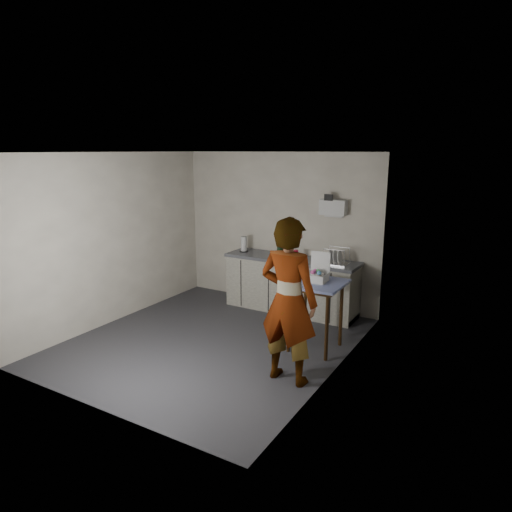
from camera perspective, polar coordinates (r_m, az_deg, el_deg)
The scene contains 15 objects.
ground at distance 6.56m, azimuth -5.50°, elevation -10.56°, with size 4.00×4.00×0.00m, color #2D2D33.
wall_back at distance 7.82m, azimuth 2.82°, elevation 3.34°, with size 3.60×0.02×2.60m, color beige.
wall_right at distance 5.33m, azimuth 10.02°, elevation -1.53°, with size 0.02×4.00×2.60m, color beige.
wall_left at distance 7.34m, azimuth -17.18°, elevation 2.10°, with size 0.02×4.00×2.60m, color beige.
ceiling at distance 6.01m, azimuth -6.06°, elevation 12.72°, with size 3.60×4.00×0.01m, color silver.
kitchen_counter at distance 7.60m, azimuth 4.41°, elevation -3.76°, with size 2.24×0.62×0.91m.
wall_shelf at distance 7.29m, azimuth 9.62°, elevation 6.00°, with size 0.42×0.18×0.37m.
side_table at distance 6.08m, azimuth 7.52°, elevation -4.33°, with size 0.73×0.73×0.94m.
standing_man at distance 5.18m, azimuth 4.07°, elevation -5.67°, with size 0.71×0.46×1.93m, color #B2A593.
soap_bottle at distance 7.44m, azimuth 2.99°, elevation 0.83°, with size 0.10×0.11×0.27m, color black.
soda_can at distance 7.41m, azimuth 5.01°, elevation 0.21°, with size 0.07×0.07×0.14m, color red.
dark_bottle at distance 7.53m, azimuth 3.48°, elevation 0.95°, with size 0.08×0.08×0.27m, color black.
paper_towel at distance 7.87m, azimuth -1.54°, elevation 1.44°, with size 0.15×0.15×0.26m.
dish_rack at distance 7.13m, azimuth 9.96°, elevation -0.54°, with size 0.37×0.28×0.26m.
bakery_box at distance 6.07m, azimuth 7.65°, elevation -2.36°, with size 0.28×0.29×0.37m.
Camera 1 is at (3.55, -4.85, 2.64)m, focal length 32.00 mm.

